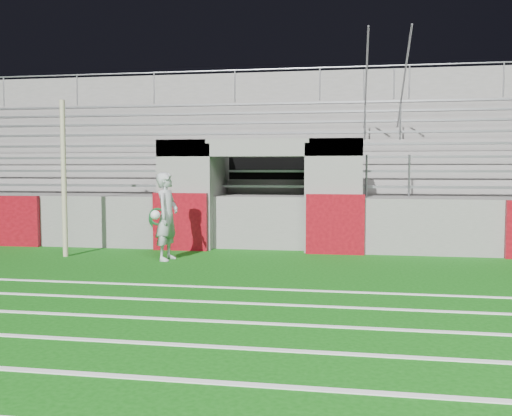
# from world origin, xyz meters

# --- Properties ---
(ground) EXTENTS (90.00, 90.00, 0.00)m
(ground) POSITION_xyz_m (0.00, 0.00, 0.00)
(ground) COLOR #0E510D
(ground) RESTS_ON ground
(field_post) EXTENTS (0.11, 0.11, 3.39)m
(field_post) POSITION_xyz_m (-4.01, 1.63, 1.70)
(field_post) COLOR tan
(field_post) RESTS_ON ground
(field_markings) EXTENTS (28.00, 8.09, 0.01)m
(field_markings) POSITION_xyz_m (0.00, -5.00, 0.01)
(field_markings) COLOR white
(field_markings) RESTS_ON ground
(stadium_structure) EXTENTS (26.00, 8.48, 5.42)m
(stadium_structure) POSITION_xyz_m (0.00, 7.97, 1.49)
(stadium_structure) COLOR slate
(stadium_structure) RESTS_ON ground
(goalkeeper_with_ball) EXTENTS (0.50, 0.73, 1.84)m
(goalkeeper_with_ball) POSITION_xyz_m (-1.64, 1.52, 0.92)
(goalkeeper_with_ball) COLOR #A2A8AB
(goalkeeper_with_ball) RESTS_ON ground
(hose_coil) EXTENTS (0.50, 0.14, 0.54)m
(hose_coil) POSITION_xyz_m (-2.33, 2.93, 0.75)
(hose_coil) COLOR #0D4215
(hose_coil) RESTS_ON ground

